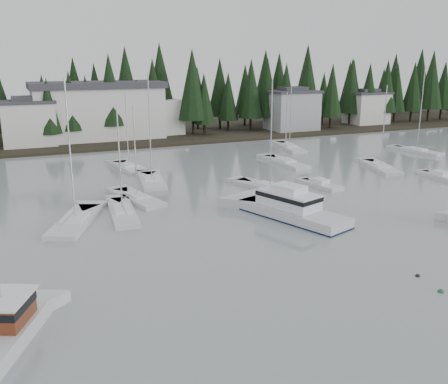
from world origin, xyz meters
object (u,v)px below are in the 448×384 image
(runabout_2, at_px, (441,177))
(sailboat_7, at_px, (285,163))
(cabin_cruiser_center, at_px, (291,211))
(sailboat_9, at_px, (417,152))
(house_east_b, at_px, (367,107))
(sailboat_11, at_px, (76,223))
(harbor_inn, at_px, (109,111))
(house_west, at_px, (28,122))
(house_east_a, at_px, (292,109))
(sailboat_12, at_px, (137,200))
(sailboat_0, at_px, (129,168))
(sailboat_1, at_px, (270,189))
(sailboat_13, at_px, (123,214))
(sailboat_5, at_px, (380,168))
(sailboat_8, at_px, (152,182))
(sailboat_3, at_px, (289,148))
(runabout_1, at_px, (320,186))

(runabout_2, bearing_deg, sailboat_7, 40.94)
(cabin_cruiser_center, bearing_deg, sailboat_9, -78.16)
(house_east_b, distance_m, sailboat_11, 88.89)
(harbor_inn, relative_size, sailboat_11, 2.04)
(house_west, bearing_deg, sailboat_11, -88.02)
(house_east_a, distance_m, sailboat_12, 60.73)
(sailboat_0, xyz_separation_m, sailboat_1, (13.16, -18.95, 0.01))
(sailboat_0, xyz_separation_m, sailboat_7, (22.87, -6.01, -0.01))
(cabin_cruiser_center, relative_size, sailboat_0, 1.08)
(house_east_a, distance_m, house_east_b, 22.10)
(cabin_cruiser_center, height_order, sailboat_12, sailboat_12)
(house_east_a, xyz_separation_m, sailboat_13, (-47.51, -45.44, -4.84))
(house_east_a, distance_m, sailboat_5, 39.63)
(sailboat_13, bearing_deg, runabout_2, -85.39)
(harbor_inn, xyz_separation_m, sailboat_8, (-2.05, -37.66, -5.70))
(sailboat_5, height_order, sailboat_9, sailboat_9)
(harbor_inn, height_order, sailboat_11, sailboat_11)
(house_west, height_order, house_east_a, house_east_a)
(house_west, relative_size, sailboat_8, 0.65)
(sailboat_11, relative_size, sailboat_13, 1.21)
(harbor_inn, relative_size, sailboat_1, 2.16)
(sailboat_8, xyz_separation_m, sailboat_12, (-3.77, -7.42, -0.02))
(sailboat_0, bearing_deg, sailboat_9, -105.75)
(sailboat_0, distance_m, sailboat_5, 36.93)
(runabout_2, bearing_deg, sailboat_11, 90.34)
(sailboat_5, bearing_deg, sailboat_13, 117.77)
(house_west, bearing_deg, sailboat_9, -27.23)
(harbor_inn, distance_m, sailboat_9, 57.80)
(sailboat_5, relative_size, sailboat_12, 1.10)
(sailboat_5, bearing_deg, harbor_inn, 53.74)
(sailboat_5, bearing_deg, sailboat_3, 27.38)
(sailboat_3, distance_m, sailboat_13, 45.21)
(runabout_1, bearing_deg, house_east_b, -55.13)
(cabin_cruiser_center, relative_size, sailboat_8, 0.86)
(house_west, xyz_separation_m, sailboat_9, (60.92, -31.36, -4.56))
(house_west, relative_size, house_east_a, 0.90)
(sailboat_3, xyz_separation_m, sailboat_8, (-29.67, -14.99, 0.03))
(house_west, relative_size, sailboat_7, 0.84)
(house_east_a, relative_size, sailboat_1, 0.78)
(sailboat_9, height_order, sailboat_13, sailboat_9)
(runabout_2, bearing_deg, sailboat_12, 82.18)
(sailboat_5, distance_m, runabout_1, 15.07)
(sailboat_1, xyz_separation_m, sailboat_9, (35.55, 12.32, 0.02))
(sailboat_8, distance_m, runabout_1, 21.70)
(sailboat_11, xyz_separation_m, sailboat_12, (7.59, 5.77, -0.01))
(sailboat_1, height_order, sailboat_13, sailboat_1)
(harbor_inn, height_order, sailboat_8, sailboat_8)
(sailboat_7, xyz_separation_m, sailboat_13, (-28.60, -15.71, 0.01))
(sailboat_5, relative_size, runabout_1, 1.97)
(sailboat_1, xyz_separation_m, sailboat_5, (20.68, 4.15, -0.01))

